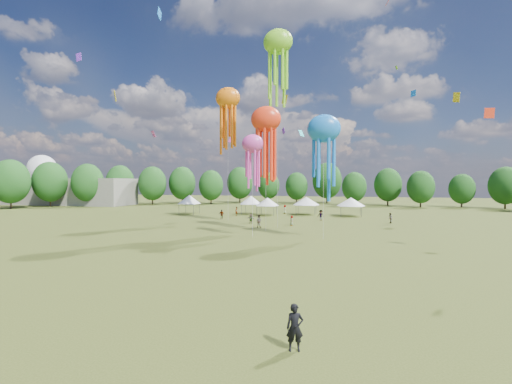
# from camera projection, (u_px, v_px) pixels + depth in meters

# --- Properties ---
(ground) EXTENTS (300.00, 300.00, 0.00)m
(ground) POSITION_uv_depth(u_px,v_px,m) (177.00, 306.00, 19.29)
(ground) COLOR #384416
(ground) RESTS_ON ground
(observer_main) EXTENTS (0.80, 0.62, 1.94)m
(observer_main) POSITION_uv_depth(u_px,v_px,m) (295.00, 328.00, 14.20)
(observer_main) COLOR black
(observer_main) RESTS_ON ground
(spectator_near) EXTENTS (1.06, 0.90, 1.93)m
(spectator_near) POSITION_uv_depth(u_px,v_px,m) (259.00, 221.00, 52.38)
(spectator_near) COLOR gray
(spectator_near) RESTS_ON ground
(spectators_far) EXTENTS (30.75, 21.26, 1.91)m
(spectators_far) POSITION_uv_depth(u_px,v_px,m) (290.00, 215.00, 63.37)
(spectators_far) COLOR gray
(spectators_far) RESTS_ON ground
(festival_tents) EXTENTS (39.23, 9.86, 4.15)m
(festival_tents) POSITION_uv_depth(u_px,v_px,m) (277.00, 201.00, 72.94)
(festival_tents) COLOR #47474C
(festival_tents) RESTS_ON ground
(show_kites) EXTENTS (21.68, 19.23, 29.82)m
(show_kites) POSITION_uv_depth(u_px,v_px,m) (265.00, 110.00, 50.91)
(show_kites) COLOR #FD3716
(show_kites) RESTS_ON ground
(small_kites) EXTENTS (77.63, 61.58, 41.99)m
(small_kites) POSITION_uv_depth(u_px,v_px,m) (287.00, 40.00, 57.58)
(small_kites) COLOR #FD3716
(small_kites) RESTS_ON ground
(treeline) EXTENTS (201.57, 95.24, 13.43)m
(treeline) POSITION_uv_depth(u_px,v_px,m) (283.00, 184.00, 80.75)
(treeline) COLOR #38281C
(treeline) RESTS_ON ground
(hangar) EXTENTS (40.00, 12.00, 8.00)m
(hangar) POSITION_uv_depth(u_px,v_px,m) (69.00, 192.00, 106.02)
(hangar) COLOR gray
(hangar) RESTS_ON ground
(radome) EXTENTS (9.00, 9.00, 16.00)m
(radome) POSITION_uv_depth(u_px,v_px,m) (42.00, 173.00, 115.42)
(radome) COLOR white
(radome) RESTS_ON ground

